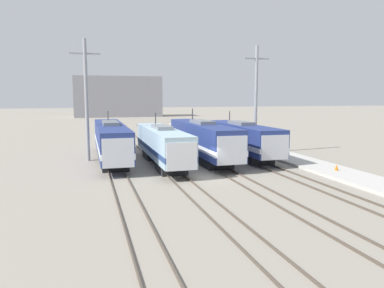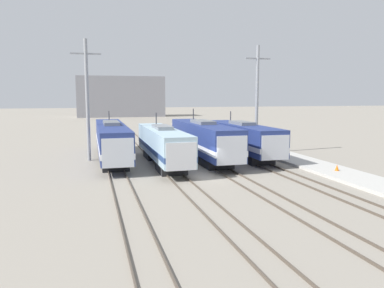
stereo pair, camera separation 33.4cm
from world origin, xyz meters
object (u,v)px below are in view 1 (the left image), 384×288
at_px(locomotive_far_right, 242,139).
at_px(traffic_cone, 336,167).
at_px(catenary_tower_left, 86,99).
at_px(locomotive_far_left, 111,141).
at_px(catenary_tower_right, 256,98).
at_px(locomotive_center_right, 203,140).
at_px(locomotive_center_left, 163,145).

bearing_deg(locomotive_far_right, traffic_cone, -66.49).
height_order(catenary_tower_left, traffic_cone, catenary_tower_left).
relative_size(locomotive_far_left, catenary_tower_right, 1.53).
bearing_deg(catenary_tower_left, catenary_tower_right, 0.00).
distance_m(locomotive_far_left, catenary_tower_right, 17.77).
relative_size(catenary_tower_right, traffic_cone, 22.89).
height_order(locomotive_center_right, catenary_tower_left, catenary_tower_left).
height_order(locomotive_center_left, catenary_tower_right, catenary_tower_right).
relative_size(locomotive_far_right, traffic_cone, 29.14).
relative_size(locomotive_center_left, catenary_tower_left, 1.28).
relative_size(locomotive_center_right, locomotive_far_right, 1.09).
relative_size(locomotive_center_left, locomotive_center_right, 0.93).
height_order(locomotive_far_right, traffic_cone, locomotive_far_right).
relative_size(catenary_tower_left, catenary_tower_right, 1.00).
xyz_separation_m(locomotive_far_left, locomotive_far_right, (14.49, -1.52, -0.08)).
height_order(locomotive_center_left, locomotive_center_right, locomotive_center_right).
height_order(locomotive_far_right, catenary_tower_left, catenary_tower_left).
bearing_deg(locomotive_far_left, locomotive_center_right, -12.43).
height_order(locomotive_center_left, locomotive_far_right, locomotive_center_left).
height_order(catenary_tower_left, catenary_tower_right, same).
distance_m(locomotive_center_right, catenary_tower_left, 13.18).
xyz_separation_m(locomotive_far_left, catenary_tower_right, (17.18, 0.85, 4.46)).
relative_size(locomotive_center_right, catenary_tower_right, 1.38).
bearing_deg(locomotive_far_left, locomotive_far_right, -5.99).
xyz_separation_m(locomotive_far_left, locomotive_center_left, (4.83, -4.03, -0.11)).
xyz_separation_m(locomotive_far_right, catenary_tower_right, (2.69, 2.38, 4.54)).
height_order(locomotive_center_right, locomotive_far_right, locomotive_center_right).
distance_m(locomotive_far_left, locomotive_center_left, 6.29).
relative_size(locomotive_center_left, catenary_tower_right, 1.28).
xyz_separation_m(locomotive_center_right, catenary_tower_right, (7.52, 2.98, 4.43)).
bearing_deg(locomotive_center_right, locomotive_center_left, -158.57).
relative_size(locomotive_center_right, traffic_cone, 31.62).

